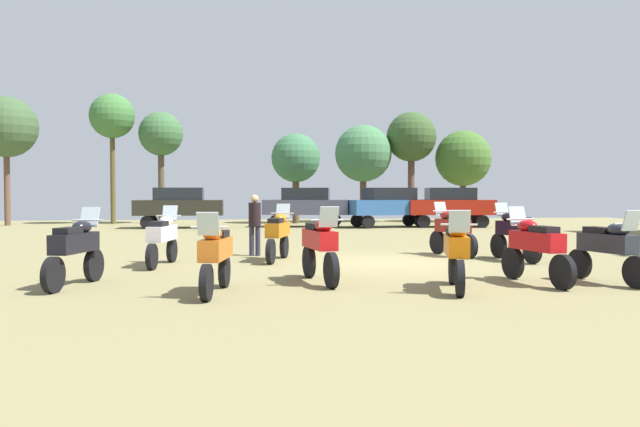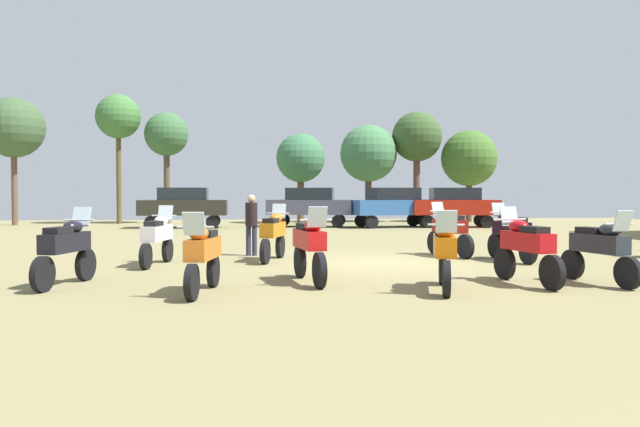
% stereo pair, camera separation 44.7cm
% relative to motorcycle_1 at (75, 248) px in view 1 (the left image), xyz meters
% --- Properties ---
extents(ground_plane, '(44.00, 52.00, 0.02)m').
position_rel_motorcycle_1_xyz_m(ground_plane, '(6.86, 3.22, -0.73)').
color(ground_plane, olive).
extents(motorcycle_1, '(0.76, 2.10, 1.48)m').
position_rel_motorcycle_1_xyz_m(motorcycle_1, '(0.00, 0.00, 0.00)').
color(motorcycle_1, black).
rests_on(motorcycle_1, ground).
extents(motorcycle_2, '(0.68, 2.12, 1.44)m').
position_rel_motorcycle_1_xyz_m(motorcycle_2, '(2.63, -1.22, -0.02)').
color(motorcycle_2, black).
rests_on(motorcycle_2, ground).
extents(motorcycle_3, '(0.66, 2.15, 1.49)m').
position_rel_motorcycle_1_xyz_m(motorcycle_3, '(10.09, 3.25, 0.01)').
color(motorcycle_3, black).
rests_on(motorcycle_3, ground).
extents(motorcycle_6, '(0.67, 2.23, 1.50)m').
position_rel_motorcycle_1_xyz_m(motorcycle_6, '(4.59, -0.08, 0.01)').
color(motorcycle_6, black).
rests_on(motorcycle_6, ground).
extents(motorcycle_7, '(0.71, 2.05, 1.44)m').
position_rel_motorcycle_1_xyz_m(motorcycle_7, '(10.12, -0.87, -0.02)').
color(motorcycle_7, black).
rests_on(motorcycle_7, ground).
extents(motorcycle_9, '(0.70, 2.20, 1.44)m').
position_rel_motorcycle_1_xyz_m(motorcycle_9, '(1.22, 3.23, -0.02)').
color(motorcycle_9, black).
rests_on(motorcycle_9, ground).
extents(motorcycle_10, '(0.79, 2.06, 1.49)m').
position_rel_motorcycle_1_xyz_m(motorcycle_10, '(8.89, 4.60, 0.01)').
color(motorcycle_10, black).
rests_on(motorcycle_10, ground).
extents(motorcycle_11, '(0.77, 2.11, 1.47)m').
position_rel_motorcycle_1_xyz_m(motorcycle_11, '(6.91, -1.33, -0.01)').
color(motorcycle_11, black).
rests_on(motorcycle_11, ground).
extents(motorcycle_12, '(0.68, 2.19, 1.48)m').
position_rel_motorcycle_1_xyz_m(motorcycle_12, '(8.70, -0.74, 0.00)').
color(motorcycle_12, black).
rests_on(motorcycle_12, ground).
extents(motorcycle_13, '(0.82, 2.12, 1.46)m').
position_rel_motorcycle_1_xyz_m(motorcycle_13, '(4.03, 3.96, -0.01)').
color(motorcycle_13, black).
rests_on(motorcycle_13, ground).
extents(car_1, '(4.57, 2.59, 2.00)m').
position_rel_motorcycle_1_xyz_m(car_1, '(6.45, 19.84, 0.44)').
color(car_1, black).
rests_on(car_1, ground).
extents(car_2, '(4.49, 2.31, 2.00)m').
position_rel_motorcycle_1_xyz_m(car_2, '(13.71, 18.70, 0.44)').
color(car_2, black).
rests_on(car_2, ground).
extents(car_3, '(4.57, 2.61, 2.00)m').
position_rel_motorcycle_1_xyz_m(car_3, '(10.60, 18.98, 0.44)').
color(car_3, black).
rests_on(car_3, ground).
extents(car_4, '(4.30, 1.80, 2.00)m').
position_rel_motorcycle_1_xyz_m(car_4, '(0.10, 19.61, 0.44)').
color(car_4, black).
rests_on(car_4, ground).
extents(person_1, '(0.37, 0.37, 1.70)m').
position_rel_motorcycle_1_xyz_m(person_1, '(3.47, 5.35, 0.27)').
color(person_1, '#2B2C43').
rests_on(person_1, ground).
extents(tree_1, '(3.24, 3.24, 6.88)m').
position_rel_motorcycle_1_xyz_m(tree_1, '(-9.22, 23.22, 4.49)').
color(tree_1, brown).
rests_on(tree_1, ground).
extents(tree_2, '(3.37, 3.37, 5.76)m').
position_rel_motorcycle_1_xyz_m(tree_2, '(10.35, 24.49, 3.32)').
color(tree_2, brown).
rests_on(tree_2, ground).
extents(tree_3, '(2.49, 2.49, 6.33)m').
position_rel_motorcycle_1_xyz_m(tree_3, '(-1.33, 24.45, 4.27)').
color(tree_3, '#4D4230').
rests_on(tree_3, ground).
extents(tree_4, '(3.33, 3.33, 5.47)m').
position_rel_motorcycle_1_xyz_m(tree_4, '(16.39, 24.18, 3.06)').
color(tree_4, brown).
rests_on(tree_4, ground).
extents(tree_5, '(2.79, 2.79, 5.13)m').
position_rel_motorcycle_1_xyz_m(tree_5, '(6.27, 23.69, 2.96)').
color(tree_5, brown).
rests_on(tree_5, ground).
extents(tree_6, '(2.48, 2.48, 7.26)m').
position_rel_motorcycle_1_xyz_m(tree_6, '(-3.94, 24.16, 5.21)').
color(tree_6, brown).
rests_on(tree_6, ground).
extents(tree_7, '(2.96, 2.96, 6.56)m').
position_rel_motorcycle_1_xyz_m(tree_7, '(13.27, 24.47, 4.28)').
color(tree_7, brown).
rests_on(tree_7, ground).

